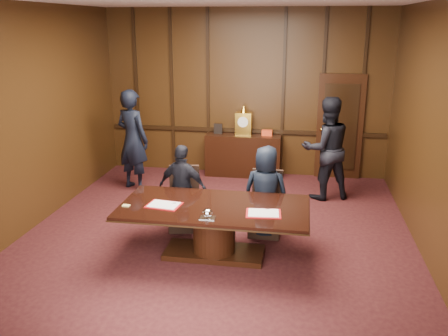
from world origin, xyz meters
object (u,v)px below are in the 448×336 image
at_px(conference_table, 214,222).
at_px(sideboard, 243,154).
at_px(signatory_left, 183,188).
at_px(witness_right, 326,148).
at_px(signatory_right, 266,192).
at_px(witness_left, 133,140).

bearing_deg(conference_table, sideboard, 91.14).
bearing_deg(signatory_left, witness_right, -128.84).
distance_m(conference_table, signatory_right, 1.05).
xyz_separation_m(signatory_left, witness_left, (-1.46, 1.78, 0.29)).
relative_size(signatory_left, witness_right, 0.73).
bearing_deg(witness_left, signatory_right, 170.58).
bearing_deg(witness_left, sideboard, -126.48).
distance_m(signatory_left, witness_right, 2.94).
bearing_deg(signatory_left, conference_table, 140.77).
distance_m(sideboard, witness_right, 2.07).
bearing_deg(sideboard, signatory_left, -100.99).
bearing_deg(witness_left, witness_right, -155.35).
height_order(conference_table, witness_right, witness_right).
distance_m(sideboard, signatory_right, 3.06).
bearing_deg(signatory_right, witness_left, -25.85).
xyz_separation_m(sideboard, signatory_left, (-0.57, -2.96, 0.21)).
xyz_separation_m(conference_table, signatory_left, (-0.65, 0.80, 0.19)).
height_order(sideboard, signatory_left, sideboard).
relative_size(sideboard, signatory_right, 1.12).
relative_size(witness_left, witness_right, 1.03).
relative_size(conference_table, witness_left, 1.32).
bearing_deg(sideboard, conference_table, -88.86).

